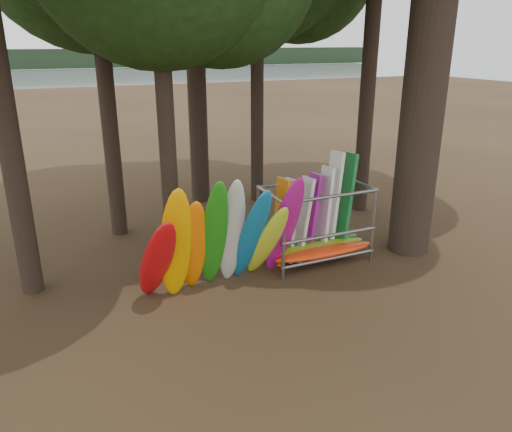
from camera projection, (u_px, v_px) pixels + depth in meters
name	position (u px, v px, depth m)	size (l,w,h in m)	color
ground	(282.00, 290.00, 11.88)	(120.00, 120.00, 0.00)	#47331E
lake	(67.00, 88.00, 63.46)	(160.00, 160.00, 0.00)	gray
far_shore	(46.00, 59.00, 105.77)	(160.00, 4.00, 4.00)	black
kayak_row	(222.00, 241.00, 11.38)	(4.05, 2.03, 3.07)	red
storage_rack	(315.00, 226.00, 13.31)	(3.00, 1.57, 2.87)	gray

